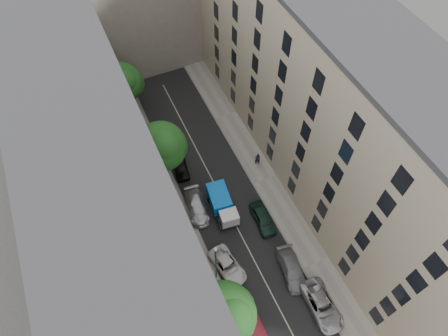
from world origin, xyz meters
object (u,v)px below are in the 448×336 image
tree_mid (163,148)px  tree_far (123,84)px  lamp_post (216,261)px  car_right_2 (263,218)px  car_left_5 (170,144)px  car_right_0 (322,306)px  car_left_2 (228,266)px  car_right_1 (292,270)px  car_left_4 (180,166)px  car_left_1 (251,320)px  tree_near (225,316)px  pedestrian (257,159)px  tarp_truck (222,204)px  car_left_3 (197,207)px

tree_mid → tree_far: (-1.06, 11.85, -0.74)m
lamp_post → car_right_2: bearing=27.3°
car_left_5 → car_right_0: bearing=-68.3°
car_left_2 → tree_far: tree_far is taller
car_right_1 → tree_mid: (-7.30, 15.69, 5.00)m
car_left_4 → car_right_0: 21.38m
car_left_1 → tree_near: bearing=-179.0°
car_right_2 → pedestrian: 7.61m
car_left_1 → lamp_post: (-1.18, 5.19, 3.66)m
tree_mid → car_right_0: bearing=-67.8°
car_left_1 → tree_far: tree_far is taller
tarp_truck → pedestrian: size_ratio=2.83×
car_right_0 → tree_mid: 22.04m
car_left_4 → car_right_2: (5.60, -10.00, 0.06)m
car_left_5 → car_right_0: 24.84m
pedestrian → tree_mid: bearing=7.9°
car_left_1 → car_left_3: car_left_3 is taller
car_left_1 → car_left_3: size_ratio=0.84×
car_left_2 → car_left_4: 13.20m
tree_near → car_right_2: bearing=46.5°
car_left_5 → car_right_2: bearing=-60.8°
car_right_0 → car_right_1: car_right_0 is taller
car_left_5 → tree_mid: tree_mid is taller
car_right_0 → car_right_2: bearing=96.7°
tarp_truck → car_right_1: tarp_truck is taller
tarp_truck → tree_near: 14.23m
pedestrian → car_left_1: bearing=82.6°
car_left_4 → lamp_post: size_ratio=0.58×
car_left_5 → lamp_post: size_ratio=0.58×
car_left_4 → car_right_0: bearing=-63.6°
car_right_0 → car_right_1: (-0.80, 4.20, -0.04)m
car_left_3 → tree_near: size_ratio=0.50×
car_left_4 → tree_mid: size_ratio=0.47×
car_left_3 → car_left_5: 9.38m
car_left_2 → car_left_5: car_left_5 is taller
car_right_0 → car_left_4: bearing=109.8°
car_left_1 → car_left_2: size_ratio=0.88×
tree_near → pedestrian: tree_near is taller
car_right_0 → car_right_1: 4.28m
car_left_1 → tree_far: 30.55m
car_left_3 → lamp_post: 8.70m
tarp_truck → tree_mid: tree_mid is taller
car_right_0 → car_right_2: size_ratio=1.23×
car_left_1 → car_left_2: bearing=85.1°
car_right_1 → tree_far: (-8.36, 27.54, 4.25)m
car_left_5 → pedestrian: size_ratio=2.16×
car_left_2 → tree_far: bearing=86.5°
car_left_3 → lamp_post: size_ratio=0.71×
car_left_3 → car_right_0: bearing=-57.7°
car_right_0 → pedestrian: pedestrian is taller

